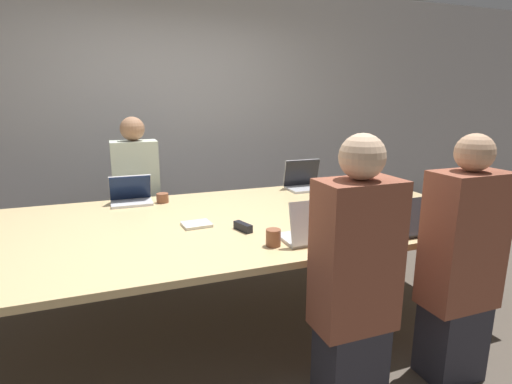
{
  "coord_description": "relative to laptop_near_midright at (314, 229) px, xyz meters",
  "views": [
    {
      "loc": [
        -0.66,
        -2.56,
        1.57
      ],
      "look_at": [
        0.34,
        0.1,
        0.9
      ],
      "focal_mm": 28.0,
      "sensor_mm": 36.0,
      "label": 1
    }
  ],
  "objects": [
    {
      "name": "person_near_midright",
      "position": [
        0.0,
        -0.43,
        -0.14
      ],
      "size": [
        0.4,
        0.24,
        1.42
      ],
      "rotation": [
        0.0,
        0.0,
        3.14
      ],
      "color": "#2D2D38",
      "rests_on": "ground_plane"
    },
    {
      "name": "laptop_far_midleft",
      "position": [
        -0.94,
        1.29,
        -0.01
      ],
      "size": [
        0.32,
        0.23,
        0.23
      ],
      "color": "silver",
      "rests_on": "conference_table"
    },
    {
      "name": "person_near_right",
      "position": [
        0.67,
        -0.45,
        -0.15
      ],
      "size": [
        0.4,
        0.24,
        1.4
      ],
      "rotation": [
        0.0,
        0.0,
        3.14
      ],
      "color": "#2D2D38",
      "rests_on": "ground_plane"
    },
    {
      "name": "laptop_near_right",
      "position": [
        0.66,
        -0.09,
        -0.01
      ],
      "size": [
        0.33,
        0.24,
        0.23
      ],
      "rotation": [
        0.0,
        0.0,
        3.14
      ],
      "color": "#333338",
      "rests_on": "conference_table"
    },
    {
      "name": "curtain_wall",
      "position": [
        -0.43,
        2.59,
        0.57
      ],
      "size": [
        12.0,
        0.06,
        2.8
      ],
      "color": "#ADADB2",
      "rests_on": "ground_plane"
    },
    {
      "name": "person_far_midleft",
      "position": [
        -0.87,
        1.74,
        -0.14
      ],
      "size": [
        0.4,
        0.24,
        1.41
      ],
      "color": "#2D2D38",
      "rests_on": "ground_plane"
    },
    {
      "name": "laptop_far_right",
      "position": [
        0.59,
        1.28,
        0.0
      ],
      "size": [
        0.34,
        0.26,
        0.27
      ],
      "color": "#B7B7BC",
      "rests_on": "conference_table"
    },
    {
      "name": "ground_plane",
      "position": [
        -0.43,
        0.61,
        -0.83
      ],
      "size": [
        24.0,
        24.0,
        0.0
      ],
      "primitive_type": "plane",
      "color": "brown"
    },
    {
      "name": "conference_table",
      "position": [
        -0.43,
        0.61,
        -0.12
      ],
      "size": [
        3.79,
        1.69,
        0.75
      ],
      "color": "#D6B77F",
      "rests_on": "ground_plane"
    },
    {
      "name": "laptop_near_midright",
      "position": [
        0.0,
        0.0,
        0.0
      ],
      "size": [
        0.35,
        0.26,
        0.26
      ],
      "rotation": [
        0.0,
        0.0,
        3.14
      ],
      "color": "#B7B7BC",
      "rests_on": "conference_table"
    },
    {
      "name": "cup_near_midright",
      "position": [
        -0.25,
        0.02,
        -0.03
      ],
      "size": [
        0.08,
        0.08,
        0.1
      ],
      "color": "brown",
      "rests_on": "conference_table"
    },
    {
      "name": "cup_far_midleft",
      "position": [
        -0.7,
        1.22,
        -0.04
      ],
      "size": [
        0.1,
        0.1,
        0.08
      ],
      "color": "brown",
      "rests_on": "conference_table"
    },
    {
      "name": "stapler",
      "position": [
        -0.32,
        0.33,
        -0.05
      ],
      "size": [
        0.09,
        0.16,
        0.05
      ],
      "rotation": [
        0.0,
        0.0,
        0.3
      ],
      "color": "black",
      "rests_on": "conference_table"
    },
    {
      "name": "notebook",
      "position": [
        -0.58,
        0.53,
        -0.06
      ],
      "size": [
        0.19,
        0.16,
        0.02
      ],
      "rotation": [
        0.0,
        0.0,
        0.08
      ],
      "color": "silver",
      "rests_on": "conference_table"
    }
  ]
}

